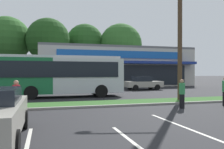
# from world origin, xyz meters

# --- Properties ---
(grass_median) EXTENTS (56.00, 2.20, 0.12)m
(grass_median) POSITION_xyz_m (0.00, 14.00, 0.06)
(grass_median) COLOR #2D5B23
(grass_median) RESTS_ON ground_plane
(curb_lip) EXTENTS (56.00, 0.24, 0.12)m
(curb_lip) POSITION_xyz_m (0.00, 12.78, 0.06)
(curb_lip) COLOR gray
(curb_lip) RESTS_ON ground_plane
(parking_stripe_1) EXTENTS (0.12, 4.80, 0.01)m
(parking_stripe_1) POSITION_xyz_m (-3.01, 5.52, 0.00)
(parking_stripe_1) COLOR silver
(parking_stripe_1) RESTS_ON ground_plane
(parking_stripe_2) EXTENTS (0.12, 4.80, 0.01)m
(parking_stripe_2) POSITION_xyz_m (-0.58, 7.40, 0.00)
(parking_stripe_2) COLOR silver
(parking_stripe_2) RESTS_ON ground_plane
(storefront_building) EXTENTS (22.07, 13.61, 5.65)m
(storefront_building) POSITION_xyz_m (5.03, 36.13, 2.83)
(storefront_building) COLOR #BCB7AD
(storefront_building) RESTS_ON ground_plane
(tree_left) EXTENTS (8.18, 8.18, 11.82)m
(tree_left) POSITION_xyz_m (-11.46, 45.25, 7.72)
(tree_left) COLOR #473323
(tree_left) RESTS_ON ground_plane
(tree_mid_left) EXTENTS (7.50, 7.50, 11.38)m
(tree_mid_left) POSITION_xyz_m (-4.56, 42.55, 7.62)
(tree_mid_left) COLOR #473323
(tree_mid_left) RESTS_ON ground_plane
(tree_mid) EXTENTS (7.24, 7.24, 11.46)m
(tree_mid) POSITION_xyz_m (2.50, 46.11, 7.83)
(tree_mid) COLOR #473323
(tree_mid) RESTS_ON ground_plane
(tree_mid_right) EXTENTS (8.30, 8.30, 11.52)m
(tree_mid_right) POSITION_xyz_m (9.20, 44.11, 7.36)
(tree_mid_right) COLOR #473323
(tree_mid_right) RESTS_ON ground_plane
(utility_pole) EXTENTS (3.16, 2.37, 10.90)m
(utility_pole) POSITION_xyz_m (3.33, 14.02, 5.80)
(utility_pole) COLOR #4C3826
(utility_pole) RESTS_ON ground_plane
(city_bus) EXTENTS (12.26, 2.78, 3.25)m
(city_bus) POSITION_xyz_m (-5.30, 19.09, 1.77)
(city_bus) COLOR #196638
(city_bus) RESTS_ON ground_plane
(bus_stop_bench) EXTENTS (1.60, 0.45, 0.95)m
(bus_stop_bench) POSITION_xyz_m (-7.33, 12.02, 0.50)
(bus_stop_bench) COLOR brown
(bus_stop_bench) RESTS_ON ground_plane
(car_1) EXTENTS (4.18, 1.96, 1.50)m
(car_1) POSITION_xyz_m (5.43, 24.67, 0.76)
(car_1) COLOR #9E998C
(car_1) RESTS_ON ground_plane
(pedestrian_near_bench) EXTENTS (0.32, 0.32, 1.61)m
(pedestrian_near_bench) POSITION_xyz_m (-6.56, 11.19, 0.81)
(pedestrian_near_bench) COLOR #726651
(pedestrian_near_bench) RESTS_ON ground_plane
(pedestrian_mid) EXTENTS (0.32, 0.32, 1.59)m
(pedestrian_mid) POSITION_xyz_m (1.86, 11.22, 0.80)
(pedestrian_mid) COLOR black
(pedestrian_mid) RESTS_ON ground_plane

